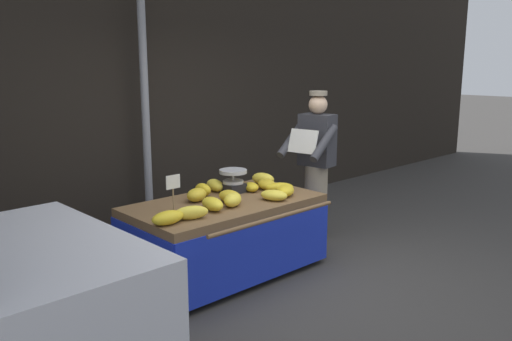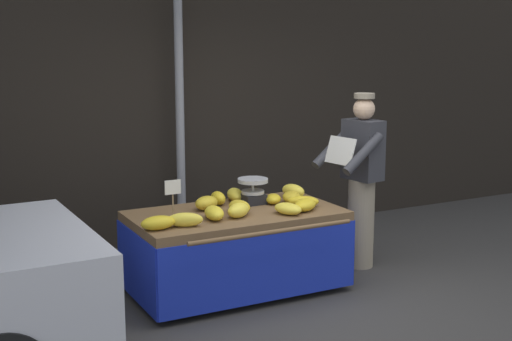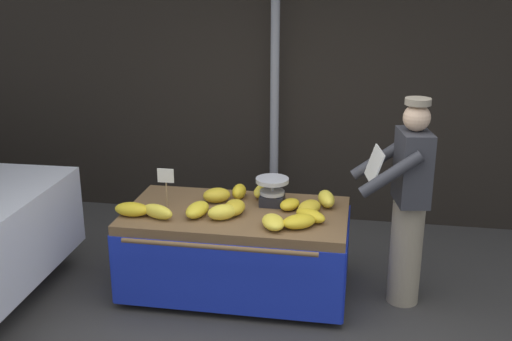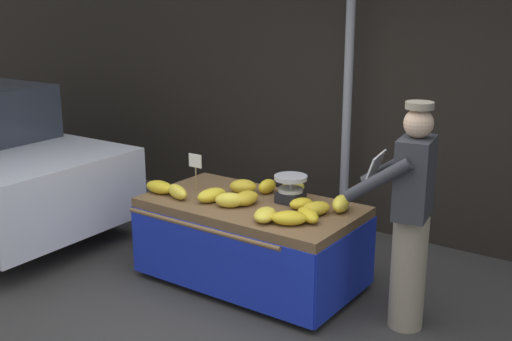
# 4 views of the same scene
# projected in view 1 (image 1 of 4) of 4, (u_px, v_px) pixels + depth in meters

# --- Properties ---
(ground_plane) EXTENTS (60.00, 60.00, 0.00)m
(ground_plane) POSITION_uv_depth(u_px,v_px,m) (320.00, 290.00, 4.68)
(ground_plane) COLOR #383533
(back_wall) EXTENTS (16.00, 0.24, 4.32)m
(back_wall) POSITION_uv_depth(u_px,v_px,m) (147.00, 51.00, 6.22)
(back_wall) COLOR black
(back_wall) RESTS_ON ground
(street_pole) EXTENTS (0.09, 0.09, 2.95)m
(street_pole) POSITION_uv_depth(u_px,v_px,m) (145.00, 111.00, 5.92)
(street_pole) COLOR gray
(street_pole) RESTS_ON ground
(banana_cart) EXTENTS (1.86, 1.20, 0.73)m
(banana_cart) POSITION_uv_depth(u_px,v_px,m) (225.00, 221.00, 4.96)
(banana_cart) COLOR brown
(banana_cart) RESTS_ON ground
(weighing_scale) EXTENTS (0.28, 0.28, 0.23)m
(weighing_scale) POSITION_uv_depth(u_px,v_px,m) (233.00, 181.00, 5.21)
(weighing_scale) COLOR black
(weighing_scale) RESTS_ON banana_cart
(price_sign) EXTENTS (0.14, 0.01, 0.34)m
(price_sign) POSITION_uv_depth(u_px,v_px,m) (173.00, 186.00, 4.46)
(price_sign) COLOR #997A51
(price_sign) RESTS_ON banana_cart
(banana_bunch_0) EXTENTS (0.31, 0.27, 0.10)m
(banana_bunch_0) POSITION_uv_depth(u_px,v_px,m) (280.00, 187.00, 5.24)
(banana_bunch_0) COLOR gold
(banana_bunch_0) RESTS_ON banana_cart
(banana_bunch_1) EXTENTS (0.18, 0.27, 0.12)m
(banana_bunch_1) POSITION_uv_depth(u_px,v_px,m) (230.00, 196.00, 4.85)
(banana_bunch_1) COLOR gold
(banana_bunch_1) RESTS_ON banana_cart
(banana_bunch_2) EXTENTS (0.32, 0.29, 0.11)m
(banana_bunch_2) POSITION_uv_depth(u_px,v_px,m) (285.00, 191.00, 5.08)
(banana_bunch_2) COLOR gold
(banana_bunch_2) RESTS_ON banana_cart
(banana_bunch_3) EXTENTS (0.29, 0.15, 0.11)m
(banana_bunch_3) POSITION_uv_depth(u_px,v_px,m) (168.00, 218.00, 4.18)
(banana_bunch_3) COLOR gold
(banana_bunch_3) RESTS_ON banana_cart
(banana_bunch_4) EXTENTS (0.25, 0.31, 0.10)m
(banana_bunch_4) POSITION_uv_depth(u_px,v_px,m) (274.00, 195.00, 4.93)
(banana_bunch_4) COLOR yellow
(banana_bunch_4) RESTS_ON banana_cart
(banana_bunch_5) EXTENTS (0.21, 0.31, 0.11)m
(banana_bunch_5) POSITION_uv_depth(u_px,v_px,m) (212.00, 204.00, 4.59)
(banana_bunch_5) COLOR yellow
(banana_bunch_5) RESTS_ON banana_cart
(banana_bunch_6) EXTENTS (0.29, 0.26, 0.13)m
(banana_bunch_6) POSITION_uv_depth(u_px,v_px,m) (197.00, 195.00, 4.89)
(banana_bunch_6) COLOR gold
(banana_bunch_6) RESTS_ON banana_cart
(banana_bunch_7) EXTENTS (0.31, 0.21, 0.12)m
(banana_bunch_7) POSITION_uv_depth(u_px,v_px,m) (191.00, 213.00, 4.32)
(banana_bunch_7) COLOR yellow
(banana_bunch_7) RESTS_ON banana_cart
(banana_bunch_8) EXTENTS (0.22, 0.25, 0.09)m
(banana_bunch_8) POSITION_uv_depth(u_px,v_px,m) (251.00, 187.00, 5.27)
(banana_bunch_8) COLOR gold
(banana_bunch_8) RESTS_ON banana_cart
(banana_bunch_9) EXTENTS (0.28, 0.25, 0.12)m
(banana_bunch_9) POSITION_uv_depth(u_px,v_px,m) (233.00, 200.00, 4.71)
(banana_bunch_9) COLOR yellow
(banana_bunch_9) RESTS_ON banana_cart
(banana_bunch_10) EXTENTS (0.20, 0.29, 0.13)m
(banana_bunch_10) POSITION_uv_depth(u_px,v_px,m) (263.00, 179.00, 5.56)
(banana_bunch_10) COLOR yellow
(banana_bunch_10) RESTS_ON banana_cart
(banana_bunch_11) EXTENTS (0.21, 0.31, 0.12)m
(banana_bunch_11) POSITION_uv_depth(u_px,v_px,m) (215.00, 185.00, 5.28)
(banana_bunch_11) COLOR yellow
(banana_bunch_11) RESTS_ON banana_cart
(banana_bunch_12) EXTENTS (0.24, 0.30, 0.10)m
(banana_bunch_12) POSITION_uv_depth(u_px,v_px,m) (267.00, 185.00, 5.34)
(banana_bunch_12) COLOR gold
(banana_bunch_12) RESTS_ON banana_cart
(banana_bunch_13) EXTENTS (0.12, 0.21, 0.12)m
(banana_bunch_13) POSITION_uv_depth(u_px,v_px,m) (203.00, 190.00, 5.09)
(banana_bunch_13) COLOR gold
(banana_bunch_13) RESTS_ON banana_cart
(vendor_person) EXTENTS (0.63, 0.58, 1.71)m
(vendor_person) POSITION_uv_depth(u_px,v_px,m) (316.00, 166.00, 5.85)
(vendor_person) COLOR gray
(vendor_person) RESTS_ON ground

